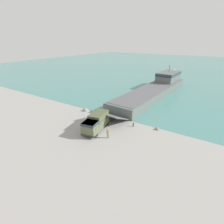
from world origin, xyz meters
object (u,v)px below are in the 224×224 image
object	(u,v)px
landing_craft	(157,88)
mooring_bollard	(133,124)
soldier_on_ramp	(108,133)
moored_boat_a	(174,72)
military_truck	(96,122)

from	to	relation	value
landing_craft	mooring_bollard	xyz separation A→B (m)	(4.13, -24.25, -1.51)
soldier_on_ramp	mooring_bollard	bearing A→B (deg)	87.54
soldier_on_ramp	moored_boat_a	bearing A→B (deg)	108.41
soldier_on_ramp	mooring_bollard	distance (m)	6.71
soldier_on_ramp	mooring_bollard	world-z (taller)	soldier_on_ramp
landing_craft	mooring_bollard	size ratio (longest dim) A/B	52.09
landing_craft	mooring_bollard	bearing A→B (deg)	-77.63
landing_craft	soldier_on_ramp	distance (m)	30.82
landing_craft	military_truck	xyz separation A→B (m)	(-1.22, -29.44, -0.35)
soldier_on_ramp	moored_boat_a	distance (m)	70.97
military_truck	mooring_bollard	distance (m)	7.55
landing_craft	soldier_on_ramp	bearing A→B (deg)	-82.80
landing_craft	mooring_bollard	world-z (taller)	landing_craft
military_truck	soldier_on_ramp	world-z (taller)	military_truck
military_truck	mooring_bollard	xyz separation A→B (m)	(5.35, 5.20, -1.17)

